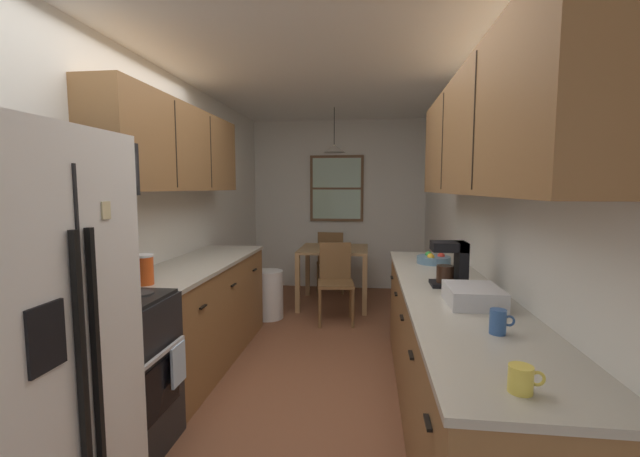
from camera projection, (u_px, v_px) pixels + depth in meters
name	position (u px, v px, depth m)	size (l,w,h in m)	color
ground_plane	(316.00, 355.00, 3.76)	(12.00, 12.00, 0.00)	brown
wall_left	(173.00, 216.00, 3.79)	(0.10, 9.00, 2.55)	white
wall_right	(473.00, 219.00, 3.47)	(0.10, 9.00, 2.55)	white
wall_back	(339.00, 205.00, 6.25)	(4.40, 0.10, 2.55)	white
ceiling_slab	(316.00, 65.00, 3.50)	(4.40, 9.00, 0.08)	white
stove_range	(106.00, 377.00, 2.29)	(0.66, 0.62, 1.10)	black
microwave_over_range	(75.00, 167.00, 2.19)	(0.39, 0.61, 0.31)	black
counter_left	(200.00, 312.00, 3.58)	(0.64, 1.98, 0.90)	olive
upper_cabinets_left	(177.00, 149.00, 3.41)	(0.33, 2.06, 0.70)	olive
counter_right	(450.00, 357.00, 2.62)	(0.64, 3.00, 0.90)	olive
upper_cabinets_right	(484.00, 133.00, 2.41)	(0.33, 2.68, 0.73)	olive
dining_table	(334.00, 257.00, 5.32)	(0.88, 0.88, 0.76)	#A87F51
dining_chair_near	(335.00, 278.00, 4.68)	(0.45, 0.45, 0.90)	brown
dining_chair_far	(332.00, 259.00, 5.98)	(0.43, 0.43, 0.90)	brown
pendant_light	(334.00, 148.00, 5.18)	(0.28, 0.28, 0.56)	black
back_window	(337.00, 189.00, 6.15)	(0.81, 0.05, 0.99)	brown
trash_bin	(269.00, 294.00, 4.80)	(0.35, 0.35, 0.57)	white
storage_canister	(144.00, 270.00, 2.68)	(0.12, 0.12, 0.20)	#D84C19
dish_towel	(178.00, 364.00, 2.40)	(0.02, 0.16, 0.24)	silver
coffee_maker	(453.00, 263.00, 2.64)	(0.22, 0.18, 0.29)	black
mug_by_coffeemaker	(521.00, 379.00, 1.27)	(0.11, 0.08, 0.09)	#E5CC4C
mug_spare	(498.00, 322.00, 1.78)	(0.11, 0.07, 0.11)	#335999
fruit_bowl	(434.00, 259.00, 3.44)	(0.28, 0.28, 0.09)	#597F9E
dish_rack	(473.00, 296.00, 2.22)	(0.28, 0.34, 0.10)	silver
table_serving_bowl	(327.00, 246.00, 5.23)	(0.17, 0.17, 0.06)	silver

